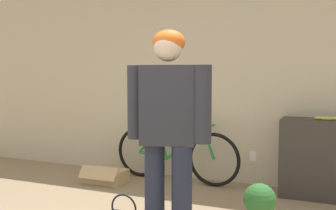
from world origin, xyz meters
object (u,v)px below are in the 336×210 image
Objects in this scene: bicycle at (175,154)px; cardboard_box at (105,176)px; potted_plant at (260,207)px; banana at (327,118)px; person at (168,124)px.

cardboard_box is (-0.79, -0.39, -0.27)m from bicycle.
bicycle reaches higher than potted_plant.
cardboard_box is at bearing -171.61° from banana.
person is 1.00× the size of bicycle.
person is at bearing -146.12° from potted_plant.
person is at bearing -66.24° from bicycle.
person is 1.05m from potted_plant.
banana reaches higher than bicycle.
person reaches higher than bicycle.
bicycle is at bearing 133.77° from potted_plant.
person is at bearing -43.82° from cardboard_box.
banana is 2.69m from cardboard_box.
potted_plant is at bearing 20.83° from person.
person reaches higher than cardboard_box.
banana is 1.53m from potted_plant.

